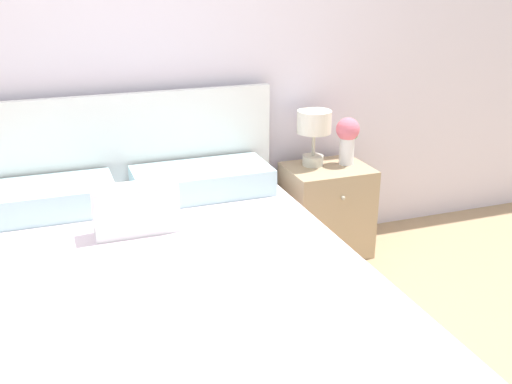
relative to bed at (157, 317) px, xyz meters
The scene contains 6 objects.
ground_plane 1.05m from the bed, 90.00° to the left, with size 12.00×12.00×0.00m, color tan.
wall_back 1.50m from the bed, 90.00° to the left, with size 8.00×0.06×2.60m.
bed is the anchor object (origin of this frame).
nightstand 1.42m from the bed, 34.47° to the left, with size 0.48×0.40×0.54m.
table_lamp 1.49m from the bed, 38.19° to the left, with size 0.20×0.20×0.32m.
flower_vase 1.60m from the bed, 32.36° to the left, with size 0.14×0.14×0.28m.
Camera 1 is at (-0.34, -3.15, 1.63)m, focal length 42.00 mm.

